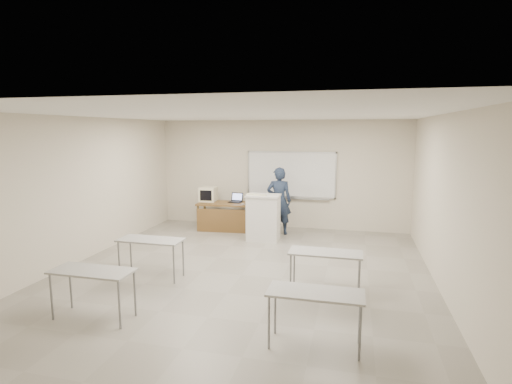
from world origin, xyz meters
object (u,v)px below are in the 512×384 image
(crt_monitor, at_px, (208,194))
(presenter, at_px, (279,201))
(podium, at_px, (263,217))
(laptop, at_px, (236,200))
(instructor_desk, at_px, (224,210))
(keyboard, at_px, (256,195))
(whiteboard, at_px, (291,175))
(mouse, at_px, (243,204))

(crt_monitor, height_order, presenter, presenter)
(podium, bearing_deg, laptop, 135.21)
(instructor_desk, distance_m, keyboard, 1.49)
(whiteboard, bearing_deg, presenter, -103.24)
(crt_monitor, xyz_separation_m, presenter, (2.06, -0.25, -0.06))
(whiteboard, distance_m, crt_monitor, 2.37)
(laptop, distance_m, keyboard, 1.42)
(mouse, bearing_deg, podium, -64.02)
(instructor_desk, relative_size, laptop, 4.47)
(instructor_desk, height_order, keyboard, keyboard)
(whiteboard, relative_size, presenter, 1.40)
(instructor_desk, height_order, crt_monitor, crt_monitor)
(instructor_desk, xyz_separation_m, crt_monitor, (-0.55, 0.24, 0.39))
(whiteboard, relative_size, keyboard, 5.06)
(whiteboard, bearing_deg, keyboard, -110.71)
(instructor_desk, bearing_deg, laptop, 43.68)
(podium, bearing_deg, instructor_desk, 149.80)
(whiteboard, bearing_deg, mouse, -142.88)
(keyboard, bearing_deg, podium, 49.81)
(podium, distance_m, mouse, 0.94)
(crt_monitor, distance_m, presenter, 2.08)
(laptop, bearing_deg, whiteboard, 26.50)
(keyboard, distance_m, presenter, 0.94)
(mouse, relative_size, keyboard, 0.20)
(whiteboard, height_order, instructor_desk, whiteboard)
(instructor_desk, xyz_separation_m, presenter, (1.51, -0.01, 0.33))
(whiteboard, distance_m, laptop, 1.69)
(podium, height_order, mouse, podium)
(instructor_desk, bearing_deg, mouse, -13.85)
(keyboard, bearing_deg, presenter, 73.69)
(podium, bearing_deg, keyboard, -142.64)
(whiteboard, xyz_separation_m, crt_monitor, (-2.25, -0.54, -0.53))
(laptop, bearing_deg, podium, -36.31)
(keyboard, bearing_deg, whiteboard, 80.43)
(podium, height_order, keyboard, keyboard)
(laptop, height_order, mouse, laptop)
(whiteboard, relative_size, mouse, 25.64)
(crt_monitor, relative_size, mouse, 5.00)
(mouse, bearing_deg, presenter, -18.63)
(whiteboard, distance_m, instructor_desk, 2.08)
(laptop, bearing_deg, instructor_desk, -124.38)
(mouse, bearing_deg, whiteboard, 13.86)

